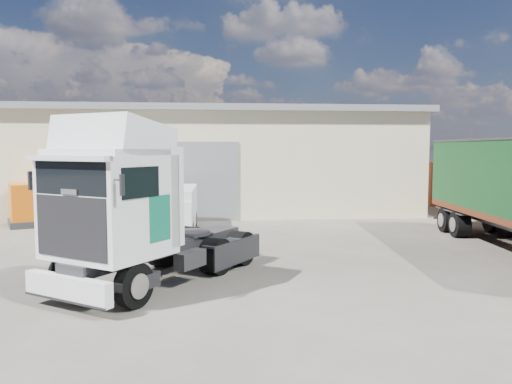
{
  "coord_description": "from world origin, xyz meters",
  "views": [
    {
      "loc": [
        -1.36,
        -12.63,
        3.3
      ],
      "look_at": [
        0.13,
        3.0,
        1.92
      ],
      "focal_mm": 35.0,
      "sensor_mm": 36.0,
      "label": 1
    }
  ],
  "objects": [
    {
      "name": "warehouse",
      "position": [
        -6.0,
        16.0,
        2.66
      ],
      "size": [
        30.6,
        12.6,
        5.42
      ],
      "color": "beige",
      "rests_on": "ground"
    },
    {
      "name": "panel_van",
      "position": [
        -2.79,
        6.87,
        0.91
      ],
      "size": [
        1.85,
        4.35,
        1.76
      ],
      "rotation": [
        0.0,
        0.0,
        -0.02
      ],
      "color": "black",
      "rests_on": "ground"
    },
    {
      "name": "tractor_unit",
      "position": [
        -3.1,
        -0.9,
        1.69
      ],
      "size": [
        5.2,
        6.12,
        4.02
      ],
      "rotation": [
        0.0,
        0.0,
        -0.6
      ],
      "color": "black",
      "rests_on": "ground"
    },
    {
      "name": "ground",
      "position": [
        0.0,
        0.0,
        0.0
      ],
      "size": [
        120.0,
        120.0,
        0.0
      ],
      "primitive_type": "plane",
      "color": "#2C2924",
      "rests_on": "ground"
    },
    {
      "name": "orange_skip",
      "position": [
        -8.4,
        9.56,
        0.79
      ],
      "size": [
        3.37,
        2.82,
        1.81
      ],
      "rotation": [
        0.0,
        0.0,
        0.42
      ],
      "color": "#2D2D30",
      "rests_on": "ground"
    }
  ]
}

